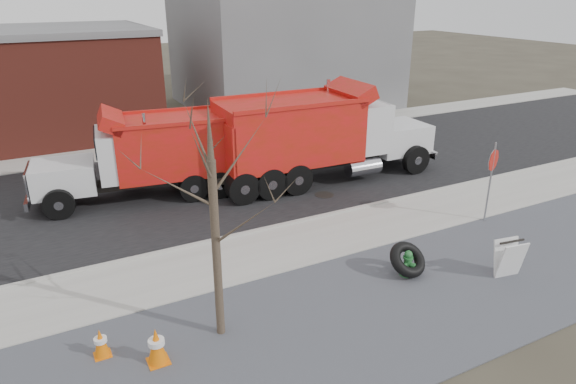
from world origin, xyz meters
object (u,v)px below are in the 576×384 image
fire_hydrant (408,264)px  sandwich_board (509,258)px  dump_truck_red_b (155,152)px  truck_tire (408,260)px  dump_truck_red_a (318,133)px  stop_sign (492,168)px

fire_hydrant → sandwich_board: 2.60m
fire_hydrant → sandwich_board: bearing=-51.8°
sandwich_board → fire_hydrant: bearing=160.3°
sandwich_board → dump_truck_red_b: size_ratio=0.13×
truck_tire → dump_truck_red_b: size_ratio=0.14×
fire_hydrant → dump_truck_red_a: 7.70m
truck_tire → fire_hydrant: bearing=-112.1°
dump_truck_red_b → fire_hydrant: bearing=124.7°
stop_sign → dump_truck_red_b: size_ratio=0.34×
fire_hydrant → dump_truck_red_b: dump_truck_red_b is taller
stop_sign → sandwich_board: 3.73m
sandwich_board → dump_truck_red_a: 8.76m
stop_sign → sandwich_board: size_ratio=2.57×
fire_hydrant → stop_sign: stop_sign is taller
fire_hydrant → stop_sign: size_ratio=0.28×
fire_hydrant → truck_tire: bearing=45.1°
sandwich_board → dump_truck_red_a: (-0.65, 8.63, 1.33)m
stop_sign → dump_truck_red_a: 6.53m
truck_tire → sandwich_board: bearing=-30.0°
dump_truck_red_a → dump_truck_red_b: 6.06m
fire_hydrant → sandwich_board: sandwich_board is taller
stop_sign → fire_hydrant: bearing=-158.9°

